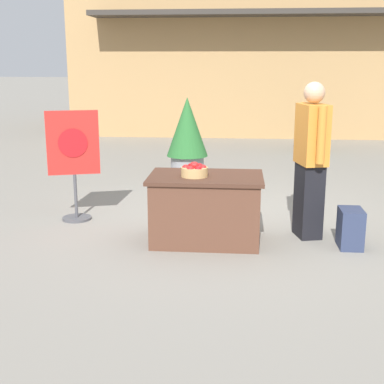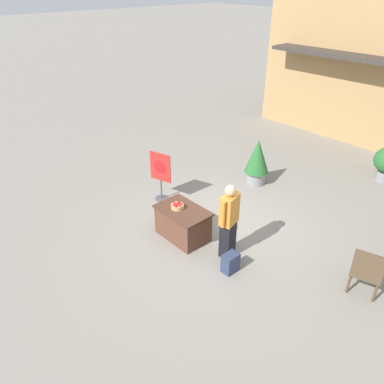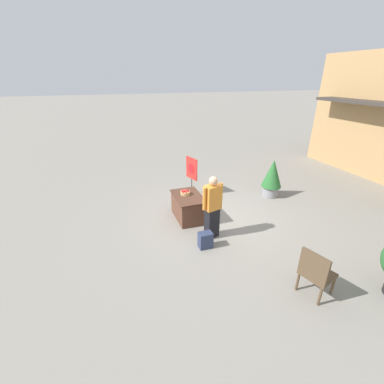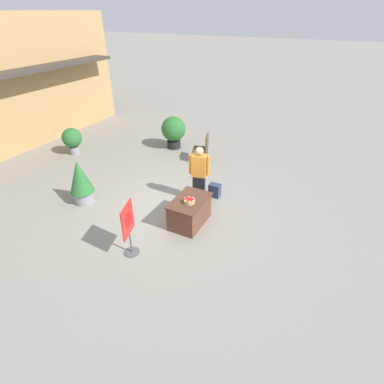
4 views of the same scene
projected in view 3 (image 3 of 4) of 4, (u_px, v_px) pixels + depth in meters
The scene contains 8 objects.
ground_plane at pixel (214, 218), 7.85m from camera, with size 120.00×120.00×0.00m, color gray.
display_table at pixel (188, 207), 7.73m from camera, with size 1.23×0.80×0.74m.
apple_basket at pixel (185, 192), 7.63m from camera, with size 0.29×0.29×0.16m.
person_visitor at pixel (212, 207), 6.62m from camera, with size 0.35×0.60×1.73m.
backpack at pixel (205, 240), 6.45m from camera, with size 0.24×0.34×0.42m.
poster_board at pixel (192, 174), 9.20m from camera, with size 0.61×0.36×1.36m.
patio_chair at pixel (316, 272), 4.89m from camera, with size 0.69×0.69×1.04m.
potted_plant_far_left at pixel (272, 177), 9.01m from camera, with size 0.70×0.70×1.36m.
Camera 3 is at (6.21, -2.88, 3.98)m, focal length 24.00 mm.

